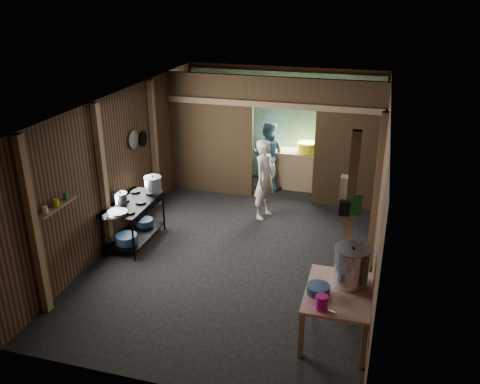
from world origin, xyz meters
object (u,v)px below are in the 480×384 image
(gas_range, at_px, (134,222))
(prep_table, at_px, (337,313))
(cook, at_px, (265,179))
(stove_pot_large, at_px, (153,185))
(pink_bucket, at_px, (322,302))
(stock_pot, at_px, (351,267))
(yellow_tub, at_px, (307,147))

(gas_range, bearing_deg, prep_table, -23.53)
(cook, bearing_deg, prep_table, -132.65)
(stove_pot_large, distance_m, pink_bucket, 4.23)
(stock_pot, bearing_deg, cook, 121.15)
(yellow_tub, bearing_deg, prep_table, -76.54)
(stove_pot_large, distance_m, yellow_tub, 3.71)
(pink_bucket, height_order, cook, cook)
(pink_bucket, bearing_deg, yellow_tub, 100.74)
(yellow_tub, distance_m, cook, 1.79)
(stock_pot, relative_size, cook, 0.34)
(pink_bucket, bearing_deg, gas_range, 149.99)
(gas_range, relative_size, stove_pot_large, 4.15)
(gas_range, height_order, pink_bucket, pink_bucket)
(stove_pot_large, relative_size, yellow_tub, 0.80)
(pink_bucket, bearing_deg, cook, 112.80)
(gas_range, height_order, stove_pot_large, stove_pot_large)
(prep_table, height_order, yellow_tub, yellow_tub)
(prep_table, distance_m, pink_bucket, 0.63)
(gas_range, xyz_separation_m, stock_pot, (3.83, -1.39, 0.54))
(yellow_tub, bearing_deg, cook, -107.42)
(stock_pot, xyz_separation_m, cook, (-1.85, 3.07, -0.14))
(stock_pot, relative_size, pink_bucket, 2.95)
(prep_table, xyz_separation_m, yellow_tub, (-1.20, 4.99, 0.62))
(gas_range, bearing_deg, pink_bucket, -30.01)
(stove_pot_large, bearing_deg, prep_table, -30.82)
(pink_bucket, relative_size, yellow_tub, 0.46)
(stove_pot_large, height_order, yellow_tub, stove_pot_large)
(stove_pot_large, distance_m, stock_pot, 4.12)
(gas_range, bearing_deg, yellow_tub, 53.33)
(gas_range, distance_m, pink_bucket, 4.11)
(gas_range, relative_size, pink_bucket, 7.31)
(stock_pot, distance_m, cook, 3.59)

